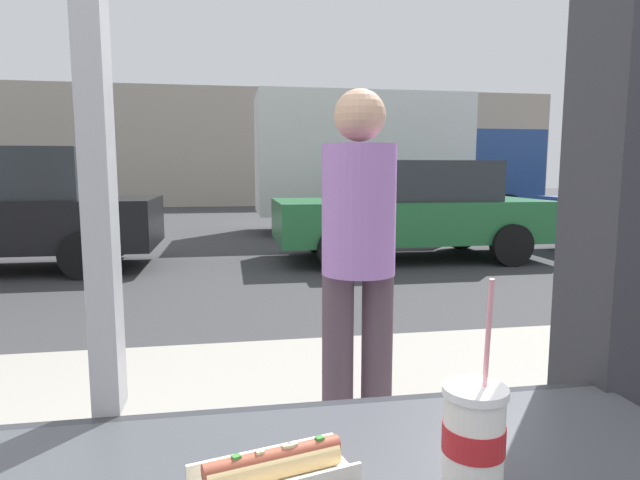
{
  "coord_description": "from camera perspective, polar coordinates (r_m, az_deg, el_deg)",
  "views": [
    {
      "loc": [
        0.23,
        -0.95,
        1.44
      ],
      "look_at": [
        0.75,
        2.05,
        1.04
      ],
      "focal_mm": 29.99,
      "sensor_mm": 36.0,
      "label": 1
    }
  ],
  "objects": [
    {
      "name": "ground_plane",
      "position": [
        9.07,
        -11.06,
        -1.8
      ],
      "size": [
        60.0,
        60.0,
        0.0
      ],
      "primitive_type": "plane",
      "color": "#38383A"
    },
    {
      "name": "sidewalk_strip",
      "position": [
        2.9,
        -14.07,
        -20.84
      ],
      "size": [
        16.0,
        2.8,
        0.15
      ],
      "primitive_type": "cube",
      "color": "#9E998E",
      "rests_on": "ground"
    },
    {
      "name": "building_facade_far",
      "position": [
        22.17,
        -10.46,
        9.68
      ],
      "size": [
        28.0,
        1.2,
        4.68
      ],
      "primitive_type": "cube",
      "color": "#A89E8E",
      "rests_on": "ground"
    },
    {
      "name": "soda_cup_right",
      "position": [
        0.83,
        16.07,
        -19.49
      ],
      "size": [
        0.09,
        0.09,
        0.31
      ],
      "color": "white",
      "rests_on": "window_counter"
    },
    {
      "name": "hotdog_tray_near",
      "position": [
        0.85,
        -4.95,
        -23.02
      ],
      "size": [
        0.25,
        0.16,
        0.05
      ],
      "color": "silver",
      "rests_on": "window_counter"
    },
    {
      "name": "parked_car_black",
      "position": [
        8.88,
        -31.0,
        2.8
      ],
      "size": [
        4.4,
        1.92,
        1.75
      ],
      "color": "black",
      "rests_on": "ground"
    },
    {
      "name": "parked_car_green",
      "position": [
        8.77,
        9.63,
        3.29
      ],
      "size": [
        4.28,
        1.99,
        1.58
      ],
      "color": "#236B38",
      "rests_on": "ground"
    },
    {
      "name": "box_truck",
      "position": [
        12.84,
        7.22,
        8.5
      ],
      "size": [
        6.51,
        2.44,
        3.13
      ],
      "color": "silver",
      "rests_on": "ground"
    },
    {
      "name": "pedestrian",
      "position": [
        2.33,
        4.12,
        -1.35
      ],
      "size": [
        0.32,
        0.32,
        1.63
      ],
      "color": "#4C3A45",
      "rests_on": "sidewalk_strip"
    }
  ]
}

